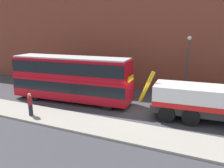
% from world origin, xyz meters
% --- Properties ---
extents(ground_plane, '(120.00, 120.00, 0.00)m').
position_xyz_m(ground_plane, '(0.00, 0.00, 0.00)').
color(ground_plane, '#38383D').
extents(near_kerb, '(60.00, 2.80, 0.15)m').
position_xyz_m(near_kerb, '(0.00, -4.20, 0.07)').
color(near_kerb, gray).
rests_on(near_kerb, ground_plane).
extents(building_facade, '(60.00, 1.50, 16.00)m').
position_xyz_m(building_facade, '(0.00, 6.53, 8.07)').
color(building_facade, brown).
rests_on(building_facade, ground_plane).
extents(double_decker_bus, '(11.16, 3.25, 4.06)m').
position_xyz_m(double_decker_bus, '(-6.50, -0.22, 2.23)').
color(double_decker_bus, '#B70C19').
rests_on(double_decker_bus, ground_plane).
extents(pedestrian_onlooker, '(0.43, 0.48, 1.71)m').
position_xyz_m(pedestrian_onlooker, '(-7.09, -4.73, 0.99)').
color(pedestrian_onlooker, '#232333').
rests_on(pedestrian_onlooker, near_kerb).
extents(street_lamp, '(0.36, 0.36, 5.83)m').
position_xyz_m(street_lamp, '(2.89, 4.34, 3.47)').
color(street_lamp, '#38383D').
rests_on(street_lamp, ground_plane).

